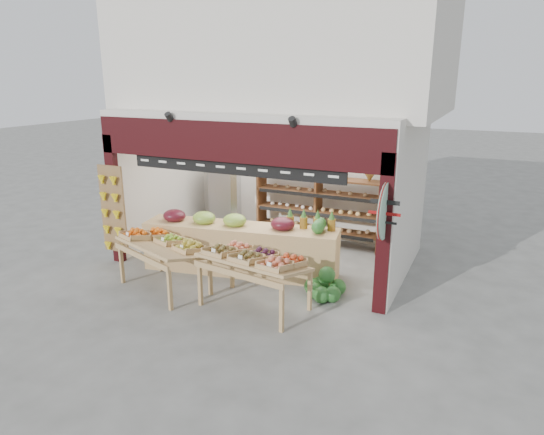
{
  "coord_description": "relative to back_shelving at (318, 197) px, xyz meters",
  "views": [
    {
      "loc": [
        4.21,
        -8.38,
        3.74
      ],
      "look_at": [
        0.4,
        -0.2,
        1.11
      ],
      "focal_mm": 32.0,
      "sensor_mm": 36.0,
      "label": 1
    }
  ],
  "objects": [
    {
      "name": "ground",
      "position": [
        -0.62,
        -1.82,
        -1.1
      ],
      "size": [
        60.0,
        60.0,
        0.0
      ],
      "primitive_type": "plane",
      "color": "slate",
      "rests_on": "ground"
    },
    {
      "name": "shop_structure",
      "position": [
        -0.62,
        -0.2,
        2.82
      ],
      "size": [
        6.36,
        5.12,
        5.4
      ],
      "color": "silver",
      "rests_on": "ground"
    },
    {
      "name": "refrigerator",
      "position": [
        -2.45,
        0.06,
        -0.26
      ],
      "size": [
        0.83,
        0.83,
        1.69
      ],
      "primitive_type": "cube",
      "rotation": [
        0.0,
        0.0,
        0.32
      ],
      "color": "#AAACB1",
      "rests_on": "ground"
    },
    {
      "name": "gift_sign",
      "position": [
        2.13,
        -2.96,
        0.65
      ],
      "size": [
        0.04,
        0.93,
        0.92
      ],
      "color": "#A4CEB6",
      "rests_on": "ground"
    },
    {
      "name": "cardboard_stack",
      "position": [
        -2.28,
        -1.44,
        -0.86
      ],
      "size": [
        1.04,
        0.75,
        0.65
      ],
      "color": "silver",
      "rests_on": "ground"
    },
    {
      "name": "watermelon_pile",
      "position": [
        1.11,
        -2.73,
        -0.91
      ],
      "size": [
        0.72,
        0.72,
        0.56
      ],
      "color": "#18491A",
      "rests_on": "ground"
    },
    {
      "name": "display_table_left",
      "position": [
        -1.73,
        -3.51,
        -0.27
      ],
      "size": [
        1.93,
        1.47,
        1.08
      ],
      "color": "tan",
      "rests_on": "ground"
    },
    {
      "name": "display_table_right",
      "position": [
        0.19,
        -3.6,
        -0.23
      ],
      "size": [
        1.87,
        1.22,
        1.1
      ],
      "color": "tan",
      "rests_on": "ground"
    },
    {
      "name": "banana_board",
      "position": [
        -3.35,
        -2.99,
        0.02
      ],
      "size": [
        0.6,
        0.15,
        1.8
      ],
      "color": "brown",
      "rests_on": "ground"
    },
    {
      "name": "back_shelving",
      "position": [
        0.0,
        0.0,
        0.0
      ],
      "size": [
        2.94,
        0.48,
        1.82
      ],
      "color": "brown",
      "rests_on": "ground"
    },
    {
      "name": "mid_counter",
      "position": [
        -0.79,
        -2.32,
        -0.58
      ],
      "size": [
        3.9,
        1.4,
        1.19
      ],
      "color": "tan",
      "rests_on": "ground"
    }
  ]
}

